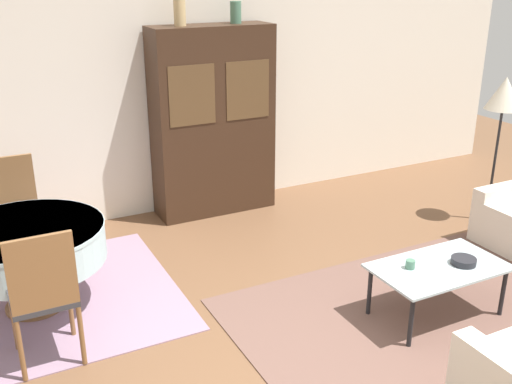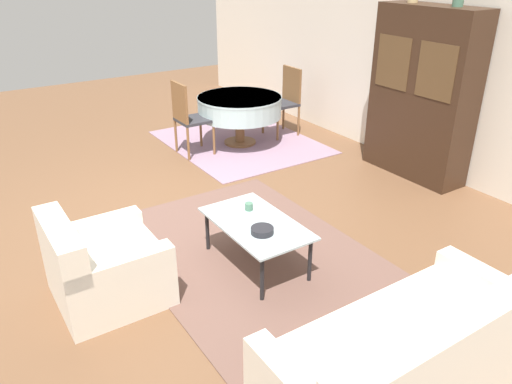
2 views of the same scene
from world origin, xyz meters
TOP-DOWN VIEW (x-y plane):
  - ground_plane at (0.00, 0.00)m, footprint 14.00×14.00m
  - wall_back at (0.00, 3.63)m, footprint 10.00×0.06m
  - area_rug at (1.27, 0.50)m, footprint 3.09×2.02m
  - dining_rug at (-1.59, 2.07)m, footprint 2.43×2.00m
  - couch at (3.14, 0.44)m, footprint 0.86×1.90m
  - armchair at (1.07, -0.88)m, footprint 0.86×0.85m
  - coffee_table at (1.35, 0.44)m, footprint 1.07×0.62m
  - display_cabinet at (0.65, 3.35)m, footprint 1.34×0.46m
  - dining_table at (-1.54, 2.04)m, footprint 1.25×1.25m
  - dining_chair_near at (-1.54, 1.19)m, footprint 0.44×0.44m
  - dining_chair_far at (-1.54, 2.89)m, footprint 0.44×0.44m
  - cup at (1.11, 0.52)m, footprint 0.08×0.08m
  - bowl at (1.54, 0.38)m, footprint 0.20×0.20m

SIDE VIEW (x-z plane):
  - ground_plane at x=0.00m, z-range 0.00..0.00m
  - area_rug at x=1.27m, z-range 0.00..0.01m
  - dining_rug at x=-1.59m, z-range 0.00..0.01m
  - couch at x=3.14m, z-range -0.11..0.70m
  - armchair at x=1.07m, z-range -0.09..0.69m
  - coffee_table at x=1.35m, z-range 0.19..0.63m
  - bowl at x=1.54m, z-range 0.45..0.50m
  - cup at x=1.11m, z-range 0.45..0.52m
  - dining_table at x=-1.54m, z-range 0.22..0.94m
  - dining_chair_near at x=-1.54m, z-range 0.08..1.12m
  - dining_chair_far at x=-1.54m, z-range 0.08..1.12m
  - display_cabinet at x=0.65m, z-range 0.00..2.10m
  - wall_back at x=0.00m, z-range 0.00..2.70m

